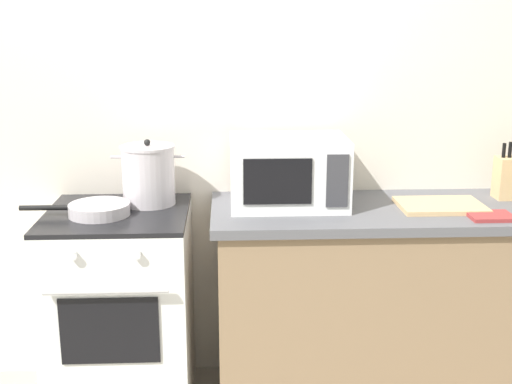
{
  "coord_description": "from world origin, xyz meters",
  "views": [
    {
      "loc": [
        0.12,
        -2.09,
        1.71
      ],
      "look_at": [
        0.24,
        0.6,
        1.0
      ],
      "focal_mm": 46.18,
      "sensor_mm": 36.0,
      "label": 1
    }
  ],
  "objects": [
    {
      "name": "countertop_right",
      "position": [
        0.9,
        0.62,
        0.9
      ],
      "size": [
        1.7,
        0.6,
        0.04
      ],
      "primitive_type": "cube",
      "color": "#59595E",
      "rests_on": "lower_cabinet_right"
    },
    {
      "name": "microwave",
      "position": [
        0.39,
        0.68,
        1.07
      ],
      "size": [
        0.5,
        0.37,
        0.3
      ],
      "color": "white",
      "rests_on": "countertop_right"
    },
    {
      "name": "oven_mitt",
      "position": [
        1.2,
        0.44,
        0.93
      ],
      "size": [
        0.18,
        0.14,
        0.02
      ],
      "primitive_type": "cube",
      "color": "#993333",
      "rests_on": "countertop_right"
    },
    {
      "name": "lower_cabinet_right",
      "position": [
        0.9,
        0.62,
        0.44
      ],
      "size": [
        1.64,
        0.56,
        0.88
      ],
      "primitive_type": "cube",
      "color": "#8C7051",
      "rests_on": "ground_plane"
    },
    {
      "name": "knife_block",
      "position": [
        1.4,
        0.74,
        1.02
      ],
      "size": [
        0.13,
        0.1,
        0.27
      ],
      "color": "tan",
      "rests_on": "countertop_right"
    },
    {
      "name": "back_wall",
      "position": [
        0.3,
        0.97,
        1.25
      ],
      "size": [
        4.4,
        0.1,
        2.5
      ],
      "primitive_type": "cube",
      "color": "silver",
      "rests_on": "ground_plane"
    },
    {
      "name": "stove",
      "position": [
        -0.35,
        0.6,
        0.46
      ],
      "size": [
        0.6,
        0.64,
        0.92
      ],
      "color": "white",
      "rests_on": "ground_plane"
    },
    {
      "name": "frying_pan",
      "position": [
        -0.42,
        0.55,
        0.95
      ],
      "size": [
        0.45,
        0.25,
        0.05
      ],
      "color": "beige",
      "rests_on": "stove"
    },
    {
      "name": "cutting_board",
      "position": [
        1.04,
        0.6,
        0.93
      ],
      "size": [
        0.36,
        0.26,
        0.02
      ],
      "primitive_type": "cube",
      "color": "tan",
      "rests_on": "countertop_right"
    },
    {
      "name": "stock_pot",
      "position": [
        -0.22,
        0.72,
        1.05
      ],
      "size": [
        0.32,
        0.24,
        0.29
      ],
      "color": "beige",
      "rests_on": "stove"
    }
  ]
}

